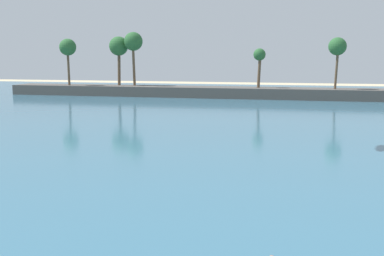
{
  "coord_description": "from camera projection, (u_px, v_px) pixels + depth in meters",
  "views": [
    {
      "loc": [
        6.08,
        -2.23,
        6.8
      ],
      "look_at": [
        1.5,
        16.11,
        4.03
      ],
      "focal_mm": 45.38,
      "sensor_mm": 36.0,
      "label": 1
    }
  ],
  "objects": [
    {
      "name": "sea",
      "position": [
        267.0,
        107.0,
        66.27
      ],
      "size": [
        220.0,
        108.57,
        0.06
      ],
      "primitive_type": "cube",
      "color": "#386B84",
      "rests_on": "ground"
    },
    {
      "name": "palm_headland",
      "position": [
        282.0,
        83.0,
        79.35
      ],
      "size": [
        94.22,
        6.03,
        12.7
      ],
      "color": "#514C47",
      "rests_on": "ground"
    }
  ]
}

